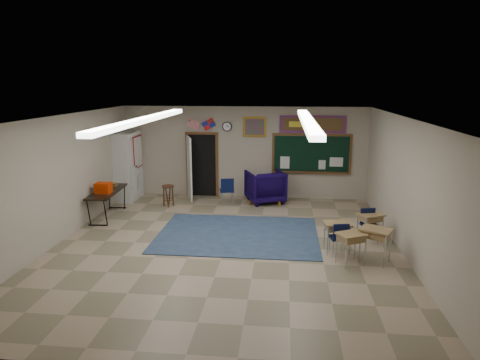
# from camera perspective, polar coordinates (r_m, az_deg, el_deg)

# --- Properties ---
(floor) EXTENTS (9.00, 9.00, 0.00)m
(floor) POSITION_cam_1_polar(r_m,az_deg,el_deg) (10.16, -1.92, -8.78)
(floor) COLOR #9E886D
(floor) RESTS_ON ground
(back_wall) EXTENTS (8.00, 0.04, 3.00)m
(back_wall) POSITION_cam_1_polar(r_m,az_deg,el_deg) (14.10, 0.52, 3.69)
(back_wall) COLOR #A79C87
(back_wall) RESTS_ON floor
(front_wall) EXTENTS (8.00, 0.04, 3.00)m
(front_wall) POSITION_cam_1_polar(r_m,az_deg,el_deg) (5.51, -8.52, -11.37)
(front_wall) COLOR #A79C87
(front_wall) RESTS_ON floor
(left_wall) EXTENTS (0.04, 9.00, 3.00)m
(left_wall) POSITION_cam_1_polar(r_m,az_deg,el_deg) (10.99, -23.12, 0.01)
(left_wall) COLOR #A79C87
(left_wall) RESTS_ON floor
(right_wall) EXTENTS (0.04, 9.00, 3.00)m
(right_wall) POSITION_cam_1_polar(r_m,az_deg,el_deg) (9.99, 21.39, -1.04)
(right_wall) COLOR #A79C87
(right_wall) RESTS_ON floor
(ceiling) EXTENTS (8.00, 9.00, 0.04)m
(ceiling) POSITION_cam_1_polar(r_m,az_deg,el_deg) (9.48, -2.05, 8.33)
(ceiling) COLOR beige
(ceiling) RESTS_ON back_wall
(area_rug) EXTENTS (4.00, 3.00, 0.02)m
(area_rug) POSITION_cam_1_polar(r_m,az_deg,el_deg) (10.88, -0.29, -7.23)
(area_rug) COLOR #364E68
(area_rug) RESTS_ON floor
(fluorescent_strips) EXTENTS (3.86, 6.00, 0.10)m
(fluorescent_strips) POSITION_cam_1_polar(r_m,az_deg,el_deg) (9.48, -2.05, 7.97)
(fluorescent_strips) COLOR white
(fluorescent_strips) RESTS_ON ceiling
(doorway) EXTENTS (1.10, 0.89, 2.16)m
(doorway) POSITION_cam_1_polar(r_m,az_deg,el_deg) (14.25, -5.56, 1.92)
(doorway) COLOR black
(doorway) RESTS_ON back_wall
(chalkboard) EXTENTS (2.55, 0.14, 1.30)m
(chalkboard) POSITION_cam_1_polar(r_m,az_deg,el_deg) (14.03, 9.50, 3.32)
(chalkboard) COLOR brown
(chalkboard) RESTS_ON back_wall
(bulletin_board) EXTENTS (2.10, 0.05, 0.55)m
(bulletin_board) POSITION_cam_1_polar(r_m,az_deg,el_deg) (13.91, 9.65, 7.33)
(bulletin_board) COLOR #B6210F
(bulletin_board) RESTS_ON back_wall
(framed_art_print) EXTENTS (0.75, 0.05, 0.65)m
(framed_art_print) POSITION_cam_1_polar(r_m,az_deg,el_deg) (13.93, 1.96, 7.10)
(framed_art_print) COLOR #A0721F
(framed_art_print) RESTS_ON back_wall
(wall_clock) EXTENTS (0.32, 0.05, 0.32)m
(wall_clock) POSITION_cam_1_polar(r_m,az_deg,el_deg) (14.02, -1.74, 7.14)
(wall_clock) COLOR black
(wall_clock) RESTS_ON back_wall
(wall_flags) EXTENTS (1.16, 0.06, 0.70)m
(wall_flags) POSITION_cam_1_polar(r_m,az_deg,el_deg) (14.12, -5.21, 7.66)
(wall_flags) COLOR red
(wall_flags) RESTS_ON back_wall
(storage_cabinet) EXTENTS (0.59, 1.25, 2.20)m
(storage_cabinet) POSITION_cam_1_polar(r_m,az_deg,el_deg) (14.38, -14.64, 1.82)
(storage_cabinet) COLOR silver
(storage_cabinet) RESTS_ON floor
(wingback_armchair) EXTENTS (1.43, 1.44, 1.02)m
(wingback_armchair) POSITION_cam_1_polar(r_m,az_deg,el_deg) (13.66, 3.38, -0.87)
(wingback_armchair) COLOR black
(wingback_armchair) RESTS_ON floor
(student_chair_reading) EXTENTS (0.54, 0.54, 0.88)m
(student_chair_reading) POSITION_cam_1_polar(r_m,az_deg,el_deg) (13.33, -1.78, -1.50)
(student_chair_reading) COLOR #081033
(student_chair_reading) RESTS_ON floor
(student_chair_desk_a) EXTENTS (0.45, 0.45, 0.78)m
(student_chair_desk_a) POSITION_cam_1_polar(r_m,az_deg,el_deg) (9.76, 12.97, -7.60)
(student_chair_desk_a) COLOR #081033
(student_chair_desk_a) RESTS_ON floor
(student_chair_desk_b) EXTENTS (0.48, 0.48, 0.80)m
(student_chair_desk_b) POSITION_cam_1_polar(r_m,az_deg,el_deg) (10.70, 16.95, -5.94)
(student_chair_desk_b) COLOR #081033
(student_chair_desk_b) RESTS_ON floor
(student_desk_front_left) EXTENTS (0.63, 0.50, 0.70)m
(student_desk_front_left) POSITION_cam_1_polar(r_m,az_deg,el_deg) (9.91, 12.82, -7.25)
(student_desk_front_left) COLOR #9F814A
(student_desk_front_left) RESTS_ON floor
(student_desk_front_right) EXTENTS (0.70, 0.64, 0.68)m
(student_desk_front_right) POSITION_cam_1_polar(r_m,az_deg,el_deg) (10.81, 16.97, -5.86)
(student_desk_front_right) COLOR #9F814A
(student_desk_front_right) RESTS_ON floor
(student_desk_back_left) EXTENTS (0.71, 0.65, 0.69)m
(student_desk_back_left) POSITION_cam_1_polar(r_m,az_deg,el_deg) (9.35, 14.56, -8.65)
(student_desk_back_left) COLOR #9F814A
(student_desk_back_left) RESTS_ON floor
(student_desk_back_right) EXTENTS (0.78, 0.72, 0.75)m
(student_desk_back_right) POSITION_cam_1_polar(r_m,az_deg,el_deg) (9.58, 17.58, -8.09)
(student_desk_back_right) COLOR #9F814A
(student_desk_back_right) RESTS_ON floor
(folding_table) EXTENTS (0.73, 1.89, 1.05)m
(folding_table) POSITION_cam_1_polar(r_m,az_deg,el_deg) (12.73, -17.25, -2.89)
(folding_table) COLOR black
(folding_table) RESTS_ON floor
(wooden_stool) EXTENTS (0.37, 0.37, 0.66)m
(wooden_stool) POSITION_cam_1_polar(r_m,az_deg,el_deg) (13.39, -9.54, -2.06)
(wooden_stool) COLOR #432714
(wooden_stool) RESTS_ON floor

